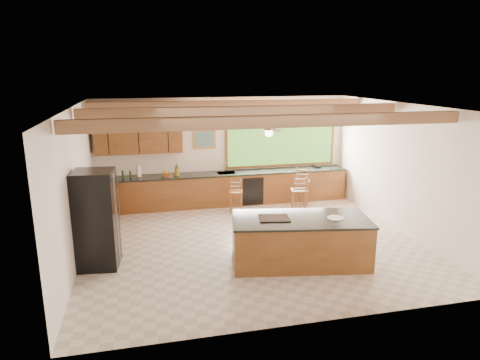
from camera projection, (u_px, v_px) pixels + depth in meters
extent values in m
plane|color=beige|center=(252.00, 242.00, 9.51)|extent=(7.20, 7.20, 0.00)
cube|color=white|center=(224.00, 150.00, 12.21)|extent=(7.20, 0.04, 3.00)
cube|color=white|center=(310.00, 230.00, 6.07)|extent=(7.20, 0.04, 3.00)
cube|color=white|center=(75.00, 187.00, 8.36)|extent=(0.04, 6.50, 3.00)
cube|color=white|center=(402.00, 169.00, 9.93)|extent=(0.04, 6.50, 3.00)
cube|color=tan|center=(253.00, 106.00, 8.77)|extent=(7.20, 6.50, 0.04)
cube|color=#896344|center=(277.00, 121.00, 7.30)|extent=(7.10, 0.15, 0.22)
cube|color=#896344|center=(247.00, 111.00, 9.28)|extent=(7.10, 0.15, 0.22)
cube|color=#896344|center=(230.00, 105.00, 10.98)|extent=(7.10, 0.15, 0.22)
cube|color=brown|center=(139.00, 140.00, 11.42)|extent=(2.30, 0.35, 0.70)
cube|color=white|center=(137.00, 118.00, 11.21)|extent=(2.60, 0.50, 0.48)
cylinder|color=#FFEABF|center=(110.00, 128.00, 11.11)|extent=(0.10, 0.10, 0.01)
cylinder|color=#FFEABF|center=(165.00, 126.00, 11.42)|extent=(0.10, 0.10, 0.01)
cube|color=#69AB3D|center=(281.00, 143.00, 12.51)|extent=(3.20, 0.04, 1.30)
cube|color=#CD873E|center=(205.00, 139.00, 11.98)|extent=(0.64, 0.03, 0.54)
cube|color=#407457|center=(205.00, 139.00, 11.96)|extent=(0.54, 0.01, 0.44)
cube|color=brown|center=(226.00, 189.00, 12.15)|extent=(7.00, 0.65, 0.88)
cube|color=black|center=(226.00, 173.00, 12.04)|extent=(7.04, 0.69, 0.04)
cube|color=brown|center=(103.00, 215.00, 9.97)|extent=(0.65, 2.35, 0.88)
cube|color=black|center=(101.00, 196.00, 9.85)|extent=(0.69, 2.39, 0.04)
cube|color=black|center=(253.00, 191.00, 12.00)|extent=(0.60, 0.02, 0.78)
cube|color=silver|center=(226.00, 173.00, 12.04)|extent=(0.50, 0.38, 0.03)
cylinder|color=silver|center=(225.00, 166.00, 12.19)|extent=(0.03, 0.03, 0.30)
cylinder|color=silver|center=(226.00, 162.00, 12.06)|extent=(0.03, 0.20, 0.03)
cylinder|color=white|center=(139.00, 171.00, 11.53)|extent=(0.12, 0.12, 0.30)
cylinder|color=#1D3F19|center=(123.00, 174.00, 11.41)|extent=(0.06, 0.06, 0.21)
cylinder|color=#1D3F19|center=(130.00, 174.00, 11.49)|extent=(0.05, 0.05, 0.18)
cube|color=black|center=(317.00, 166.00, 12.66)|extent=(0.23, 0.20, 0.09)
cube|color=brown|center=(300.00, 241.00, 8.41)|extent=(2.79, 1.64, 0.89)
cube|color=black|center=(301.00, 219.00, 8.30)|extent=(2.83, 1.69, 0.04)
cube|color=black|center=(274.00, 218.00, 8.26)|extent=(0.66, 0.56, 0.02)
cylinder|color=white|center=(335.00, 218.00, 8.28)|extent=(0.32, 0.32, 0.02)
cube|color=black|center=(96.00, 220.00, 8.13)|extent=(0.81, 0.79, 1.90)
cube|color=silver|center=(117.00, 218.00, 8.21)|extent=(0.03, 0.05, 1.75)
cube|color=brown|center=(236.00, 192.00, 11.41)|extent=(0.41, 0.41, 0.04)
cylinder|color=brown|center=(232.00, 204.00, 11.32)|extent=(0.03, 0.03, 0.55)
cylinder|color=brown|center=(242.00, 203.00, 11.38)|extent=(0.03, 0.03, 0.55)
cylinder|color=brown|center=(230.00, 201.00, 11.58)|extent=(0.03, 0.03, 0.55)
cylinder|color=brown|center=(239.00, 201.00, 11.63)|extent=(0.03, 0.03, 0.55)
cube|color=brown|center=(299.00, 190.00, 11.23)|extent=(0.47, 0.47, 0.04)
cylinder|color=brown|center=(295.00, 205.00, 11.13)|extent=(0.04, 0.04, 0.64)
cylinder|color=brown|center=(306.00, 204.00, 11.20)|extent=(0.04, 0.04, 0.64)
cylinder|color=brown|center=(291.00, 201.00, 11.42)|extent=(0.04, 0.04, 0.64)
cylinder|color=brown|center=(302.00, 201.00, 11.49)|extent=(0.04, 0.04, 0.64)
cube|color=brown|center=(302.00, 181.00, 12.12)|extent=(0.53, 0.53, 0.04)
cylinder|color=brown|center=(299.00, 195.00, 12.02)|extent=(0.04, 0.04, 0.66)
cylinder|color=brown|center=(309.00, 194.00, 12.09)|extent=(0.04, 0.04, 0.66)
cylinder|color=brown|center=(295.00, 192.00, 12.32)|extent=(0.04, 0.04, 0.66)
cylinder|color=brown|center=(305.00, 191.00, 12.39)|extent=(0.04, 0.04, 0.66)
cube|color=brown|center=(299.00, 190.00, 11.45)|extent=(0.39, 0.39, 0.04)
cylinder|color=brown|center=(296.00, 203.00, 11.37)|extent=(0.03, 0.03, 0.58)
cylinder|color=brown|center=(305.00, 202.00, 11.43)|extent=(0.03, 0.03, 0.58)
cylinder|color=brown|center=(292.00, 200.00, 11.63)|extent=(0.03, 0.03, 0.58)
cylinder|color=brown|center=(302.00, 199.00, 11.69)|extent=(0.03, 0.03, 0.58)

